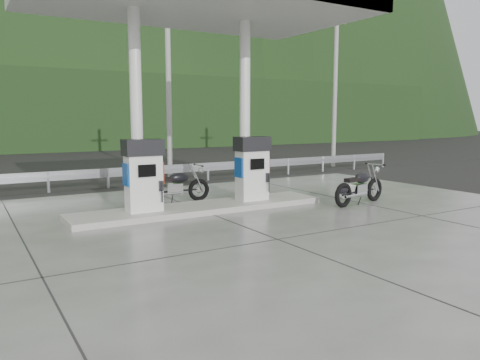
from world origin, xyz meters
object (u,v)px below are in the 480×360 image
gas_pump_left (143,176)px  motorcycle_right (360,187)px  gas_pump_right (252,168)px  motorcycle_left (175,187)px

gas_pump_left → motorcycle_right: size_ratio=0.87×
motorcycle_right → gas_pump_right: bearing=141.8°
gas_pump_left → motorcycle_left: size_ratio=0.89×
gas_pump_right → motorcycle_right: gas_pump_right is taller
gas_pump_left → motorcycle_right: 6.15m
motorcycle_left → gas_pump_right: bearing=-37.9°
gas_pump_right → gas_pump_left: bearing=180.0°
gas_pump_left → gas_pump_right: (3.20, 0.00, 0.00)m
motorcycle_left → motorcycle_right: 5.34m
motorcycle_left → motorcycle_right: (4.48, -2.90, 0.02)m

